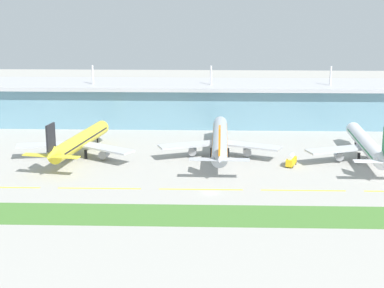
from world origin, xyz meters
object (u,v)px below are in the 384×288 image
at_px(airliner_near_middle, 79,142).
at_px(fuel_truck, 291,160).
at_px(airliner_center, 220,140).
at_px(airliner_far_middle, 367,145).

bearing_deg(airliner_near_middle, fuel_truck, -6.53).
height_order(airliner_center, airliner_far_middle, same).
bearing_deg(airliner_far_middle, fuel_truck, -165.49).
bearing_deg(airliner_center, fuel_truck, -26.46).
bearing_deg(airliner_center, airliner_near_middle, -175.98).
bearing_deg(fuel_truck, airliner_far_middle, 14.51).
height_order(airliner_center, fuel_truck, airliner_center).
relative_size(airliner_near_middle, airliner_far_middle, 0.95).
bearing_deg(airliner_far_middle, airliner_center, 174.41).
bearing_deg(fuel_truck, airliner_near_middle, 173.47).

